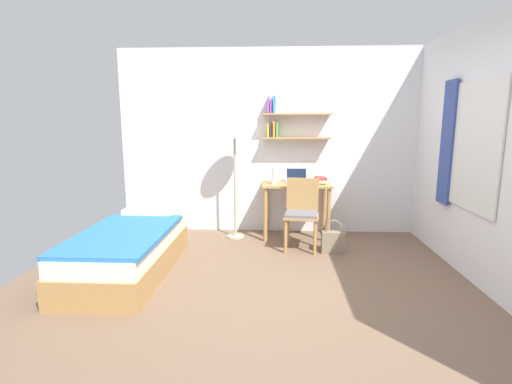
% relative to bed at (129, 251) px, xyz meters
% --- Properties ---
extents(ground_plane, '(5.28, 5.28, 0.00)m').
position_rel_bed_xyz_m(ground_plane, '(1.52, -0.31, -0.24)').
color(ground_plane, brown).
extents(wall_back, '(4.40, 0.27, 2.60)m').
position_rel_bed_xyz_m(wall_back, '(1.53, 1.71, 1.07)').
color(wall_back, white).
rests_on(wall_back, ground_plane).
extents(wall_right, '(0.10, 4.40, 2.60)m').
position_rel_bed_xyz_m(wall_right, '(3.55, -0.27, 1.06)').
color(wall_right, white).
rests_on(wall_right, ground_plane).
extents(bed, '(0.86, 1.84, 0.54)m').
position_rel_bed_xyz_m(bed, '(0.00, 0.00, 0.00)').
color(bed, '#B2844C').
rests_on(bed, ground_plane).
extents(desk, '(0.93, 0.56, 0.76)m').
position_rel_bed_xyz_m(desk, '(1.84, 1.39, 0.36)').
color(desk, '#B2844C').
rests_on(desk, ground_plane).
extents(desk_chair, '(0.47, 0.44, 0.89)m').
position_rel_bed_xyz_m(desk_chair, '(1.88, 0.89, 0.25)').
color(desk_chair, '#B2844C').
rests_on(desk_chair, ground_plane).
extents(standing_lamp, '(0.40, 0.40, 1.60)m').
position_rel_bed_xyz_m(standing_lamp, '(1.00, 1.32, 1.17)').
color(standing_lamp, '#B2A893').
rests_on(standing_lamp, ground_plane).
extents(laptop, '(0.31, 0.21, 0.20)m').
position_rel_bed_xyz_m(laptop, '(1.84, 1.48, 0.57)').
color(laptop, '#B7BABF').
rests_on(laptop, desk).
extents(water_bottle, '(0.07, 0.07, 0.23)m').
position_rel_bed_xyz_m(water_bottle, '(1.53, 1.31, 0.64)').
color(water_bottle, silver).
rests_on(water_bottle, desk).
extents(book_stack, '(0.18, 0.22, 0.10)m').
position_rel_bed_xyz_m(book_stack, '(2.16, 1.35, 0.57)').
color(book_stack, '#4CA856').
rests_on(book_stack, desk).
extents(handbag, '(0.29, 0.13, 0.42)m').
position_rel_bed_xyz_m(handbag, '(2.27, 0.75, -0.10)').
color(handbag, gray).
rests_on(handbag, ground_plane).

